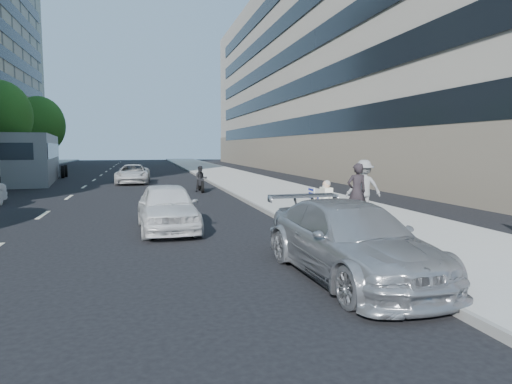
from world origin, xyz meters
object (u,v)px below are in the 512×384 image
object	(u,v)px
pedestrian_woman	(357,192)
white_sedan_far	(133,174)
seated_protester	(322,199)
bus	(35,159)
white_sedan_near	(167,207)
motorcycle	(201,180)
parked_sedan	(351,241)
jogger	(364,187)

from	to	relation	value
pedestrian_woman	white_sedan_far	xyz separation A→B (m)	(-7.19, 18.65, -0.41)
seated_protester	bus	size ratio (longest dim) A/B	0.11
white_sedan_near	motorcycle	xyz separation A→B (m)	(2.41, 11.39, -0.06)
white_sedan_far	bus	world-z (taller)	bus
white_sedan_far	bus	distance (m)	7.57
parked_sedan	white_sedan_near	distance (m)	6.60
pedestrian_woman	bus	distance (m)	26.00
jogger	white_sedan_near	bearing A→B (deg)	15.41
motorcycle	bus	distance (m)	14.57
white_sedan_far	bus	bearing A→B (deg)	156.27
white_sedan_near	white_sedan_far	size ratio (longest dim) A/B	0.89
jogger	bus	world-z (taller)	bus
motorcycle	white_sedan_near	bearing A→B (deg)	-100.37
jogger	white_sedan_near	world-z (taller)	jogger
pedestrian_woman	bus	xyz separation A→B (m)	(-13.93, 21.94, 0.58)
jogger	white_sedan_far	xyz separation A→B (m)	(-8.01, 17.52, -0.45)
white_sedan_near	pedestrian_woman	bearing A→B (deg)	-6.87
seated_protester	parked_sedan	world-z (taller)	seated_protester
parked_sedan	white_sedan_near	size ratio (longest dim) A/B	1.19
pedestrian_woman	jogger	bearing A→B (deg)	-127.21
bus	pedestrian_woman	bearing A→B (deg)	-64.09
jogger	motorcycle	size ratio (longest dim) A/B	0.92
jogger	white_sedan_near	xyz separation A→B (m)	(-6.68, -0.66, -0.39)
pedestrian_woman	parked_sedan	distance (m)	6.06
pedestrian_woman	bus	world-z (taller)	bus
jogger	pedestrian_woman	xyz separation A→B (m)	(-0.82, -1.13, -0.03)
white_sedan_far	jogger	bearing A→B (deg)	-63.09
white_sedan_far	motorcycle	xyz separation A→B (m)	(3.74, -6.79, -0.00)
seated_protester	parked_sedan	distance (m)	5.31
jogger	parked_sedan	size ratio (longest dim) A/B	0.38
seated_protester	jogger	size ratio (longest dim) A/B	0.70
pedestrian_woman	white_sedan_far	distance (m)	19.99
seated_protester	white_sedan_near	xyz separation A→B (m)	(-4.56, 0.76, -0.17)
seated_protester	motorcycle	size ratio (longest dim) A/B	0.64
parked_sedan	bus	bearing A→B (deg)	108.99
jogger	bus	distance (m)	25.51
white_sedan_near	white_sedan_far	bearing A→B (deg)	91.96
parked_sedan	white_sedan_far	size ratio (longest dim) A/B	1.06
jogger	parked_sedan	bearing A→B (deg)	70.78
seated_protester	jogger	bearing A→B (deg)	33.80
seated_protester	bus	world-z (taller)	bus
seated_protester	bus	distance (m)	25.58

